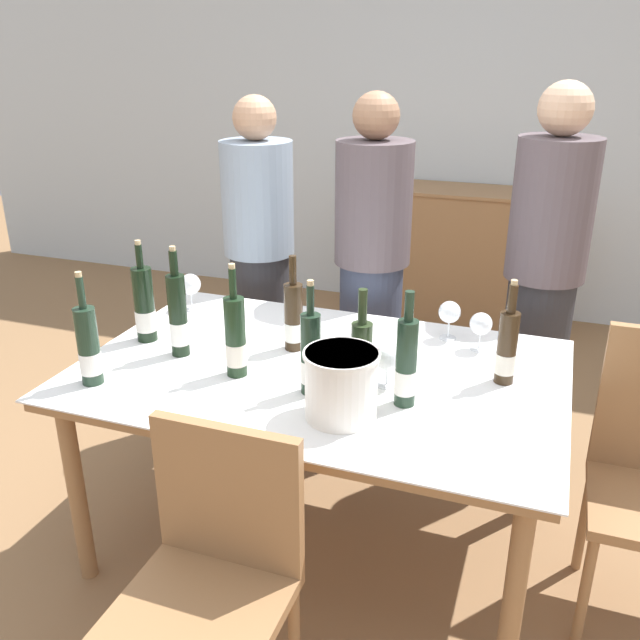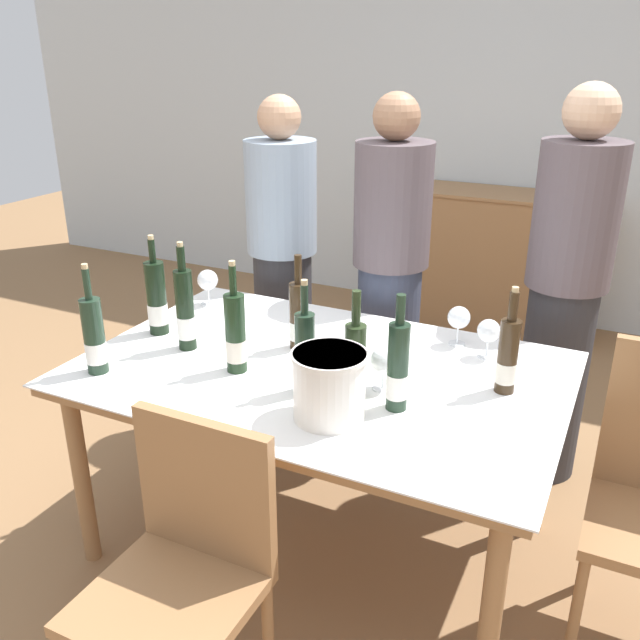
{
  "view_description": "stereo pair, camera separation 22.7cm",
  "coord_description": "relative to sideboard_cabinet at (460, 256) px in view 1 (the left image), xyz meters",
  "views": [
    {
      "loc": [
        0.71,
        -1.98,
        1.78
      ],
      "look_at": [
        0.0,
        0.0,
        0.92
      ],
      "focal_mm": 38.0,
      "sensor_mm": 36.0,
      "label": 1
    },
    {
      "loc": [
        0.92,
        -1.89,
        1.78
      ],
      "look_at": [
        0.0,
        0.0,
        0.92
      ],
      "focal_mm": 38.0,
      "sensor_mm": 36.0,
      "label": 2
    }
  ],
  "objects": [
    {
      "name": "wine_bottle_1",
      "position": [
        0.21,
        -2.62,
        0.42
      ],
      "size": [
        0.07,
        0.07,
        0.37
      ],
      "color": "#1E3323",
      "rests_on": "dining_table"
    },
    {
      "name": "back_wall",
      "position": [
        -0.12,
        0.29,
        0.94
      ],
      "size": [
        8.0,
        0.1,
        2.8
      ],
      "color": "silver",
      "rests_on": "ground_plane"
    },
    {
      "name": "person_guest_right",
      "position": [
        0.56,
        -1.59,
        0.38
      ],
      "size": [
        0.33,
        0.33,
        1.66
      ],
      "color": "#2D2D33",
      "rests_on": "ground_plane"
    },
    {
      "name": "person_guest_left",
      "position": [
        -0.16,
        -1.69,
        0.35
      ],
      "size": [
        0.33,
        0.33,
        1.61
      ],
      "color": "#383F56",
      "rests_on": "ground_plane"
    },
    {
      "name": "wine_bottle_3",
      "position": [
        -0.63,
        -2.53,
        0.43
      ],
      "size": [
        0.07,
        0.07,
        0.4
      ],
      "color": "black",
      "rests_on": "dining_table"
    },
    {
      "name": "wine_bottle_0",
      "position": [
        -0.26,
        -2.35,
        0.41
      ],
      "size": [
        0.07,
        0.07,
        0.36
      ],
      "color": "#332314",
      "rests_on": "dining_table"
    },
    {
      "name": "wine_glass_1",
      "position": [
        0.38,
        -2.13,
        0.39
      ],
      "size": [
        0.08,
        0.08,
        0.14
      ],
      "color": "white",
      "rests_on": "dining_table"
    },
    {
      "name": "wine_bottle_6",
      "position": [
        0.06,
        -2.6,
        0.41
      ],
      "size": [
        0.07,
        0.07,
        0.35
      ],
      "color": "#28381E",
      "rests_on": "dining_table"
    },
    {
      "name": "ground_plane",
      "position": [
        -0.12,
        -2.47,
        -0.46
      ],
      "size": [
        12.0,
        12.0,
        0.0
      ],
      "primitive_type": "plane",
      "color": "olive"
    },
    {
      "name": "wine_bottle_4",
      "position": [
        0.49,
        -2.36,
        0.41
      ],
      "size": [
        0.07,
        0.07,
        0.36
      ],
      "color": "#332314",
      "rests_on": "dining_table"
    },
    {
      "name": "wine_bottle_2",
      "position": [
        -0.79,
        -2.83,
        0.42
      ],
      "size": [
        0.07,
        0.07,
        0.38
      ],
      "color": "#1E3323",
      "rests_on": "dining_table"
    },
    {
      "name": "wine_glass_3",
      "position": [
        -0.82,
        -2.12,
        0.4
      ],
      "size": [
        0.09,
        0.09,
        0.15
      ],
      "color": "white",
      "rests_on": "dining_table"
    },
    {
      "name": "chair_near_front",
      "position": [
        -0.14,
        -3.25,
        0.06
      ],
      "size": [
        0.42,
        0.42,
        0.89
      ],
      "color": "#996B42",
      "rests_on": "ground_plane"
    },
    {
      "name": "sideboard_cabinet",
      "position": [
        0.0,
        0.0,
        0.0
      ],
      "size": [
        1.23,
        0.46,
        0.91
      ],
      "color": "#996B42",
      "rests_on": "ground_plane"
    },
    {
      "name": "wine_glass_2",
      "position": [
        0.25,
        -2.07,
        0.39
      ],
      "size": [
        0.08,
        0.08,
        0.15
      ],
      "color": "white",
      "rests_on": "dining_table"
    },
    {
      "name": "wine_glass_0",
      "position": [
        0.13,
        -2.52,
        0.39
      ],
      "size": [
        0.09,
        0.09,
        0.15
      ],
      "color": "white",
      "rests_on": "dining_table"
    },
    {
      "name": "wine_bottle_7",
      "position": [
        -0.09,
        -2.64,
        0.42
      ],
      "size": [
        0.07,
        0.07,
        0.38
      ],
      "color": "#1E3323",
      "rests_on": "dining_table"
    },
    {
      "name": "wine_bottle_5",
      "position": [
        -0.37,
        -2.61,
        0.42
      ],
      "size": [
        0.07,
        0.07,
        0.39
      ],
      "color": "black",
      "rests_on": "dining_table"
    },
    {
      "name": "dining_table",
      "position": [
        -0.12,
        -2.47,
        0.22
      ],
      "size": [
        1.65,
        1.08,
        0.74
      ],
      "color": "#996B42",
      "rests_on": "ground_plane"
    },
    {
      "name": "wine_bottle_8",
      "position": [
        -0.82,
        -2.46,
        0.42
      ],
      "size": [
        0.08,
        0.08,
        0.39
      ],
      "color": "black",
      "rests_on": "dining_table"
    },
    {
      "name": "person_host",
      "position": [
        -0.72,
        -1.65,
        0.33
      ],
      "size": [
        0.33,
        0.33,
        1.58
      ],
      "color": "#2D2D33",
      "rests_on": "ground_plane"
    },
    {
      "name": "ice_bucket",
      "position": [
        0.05,
        -2.76,
        0.4
      ],
      "size": [
        0.23,
        0.23,
        0.21
      ],
      "color": "white",
      "rests_on": "dining_table"
    }
  ]
}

